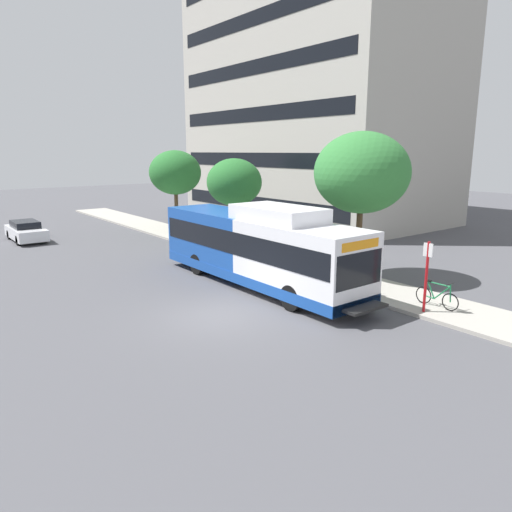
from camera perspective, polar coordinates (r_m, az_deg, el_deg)
name	(u,v)px	position (r m, az deg, el deg)	size (l,w,h in m)	color
ground_plane	(130,272)	(24.11, -15.03, -1.91)	(120.00, 120.00, 0.00)	#4C4C51
sidewalk_curb	(265,259)	(25.92, 1.11, -0.32)	(3.00, 56.00, 0.14)	#A8A399
transit_bus	(258,248)	(20.70, 0.19, 1.02)	(2.58, 12.25, 3.65)	white
bus_stop_sign_pole	(427,271)	(17.91, 19.95, -1.77)	(0.10, 0.36, 2.60)	red
bicycle_parked	(437,296)	(18.89, 21.04, -4.56)	(0.52, 1.76, 1.02)	black
street_tree_near_stop	(362,173)	(22.05, 12.68, 9.78)	(4.31, 4.31, 6.59)	#4C3823
street_tree_mid_block	(234,182)	(29.02, -2.65, 8.88)	(3.36, 3.36, 5.29)	#4C3823
street_tree_far_block	(175,173)	(35.52, -9.76, 9.91)	(3.78, 3.78, 5.79)	#4C3823
parked_car_far_lane	(26,231)	(34.87, -26.07, 2.74)	(1.80, 4.50, 1.33)	silver
apartment_tower_backdrop	(317,53)	(43.08, 7.34, 23.14)	(13.03, 21.78, 27.63)	#ADA89E
lattice_comm_tower	(227,112)	(60.47, -3.54, 16.99)	(1.10, 1.10, 31.41)	#B7B7BC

